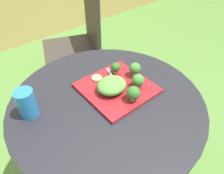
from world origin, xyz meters
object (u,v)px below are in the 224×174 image
patio_chair (80,38)px  fork (114,79)px  salad_plate (117,88)px  drinking_glass (27,105)px

patio_chair → fork: patio_chair is taller
patio_chair → salad_plate: patio_chair is taller
patio_chair → drinking_glass: 1.04m
salad_plate → drinking_glass: size_ratio=2.49×
salad_plate → fork: (0.02, 0.04, 0.01)m
salad_plate → drinking_glass: bearing=164.1°
salad_plate → fork: size_ratio=1.95×
drinking_glass → fork: (0.38, -0.06, -0.04)m
fork → drinking_glass: bearing=171.4°
salad_plate → drinking_glass: (-0.36, 0.10, 0.05)m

